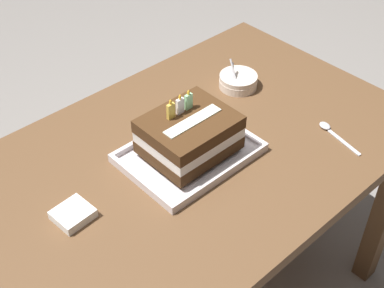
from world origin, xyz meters
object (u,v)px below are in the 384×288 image
(foil_tray, at_px, (189,154))
(serving_spoon_near_tray, at_px, (329,130))
(bowl_stack, at_px, (238,81))
(napkin_pile, at_px, (73,214))
(birthday_cake, at_px, (189,134))

(foil_tray, bearing_deg, serving_spoon_near_tray, -27.91)
(bowl_stack, xyz_separation_m, serving_spoon_near_tray, (0.03, -0.32, -0.01))
(foil_tray, xyz_separation_m, serving_spoon_near_tray, (0.35, -0.18, -0.00))
(foil_tray, height_order, bowl_stack, bowl_stack)
(serving_spoon_near_tray, xyz_separation_m, napkin_pile, (-0.69, 0.21, 0.01))
(foil_tray, xyz_separation_m, napkin_pile, (-0.34, 0.02, 0.00))
(foil_tray, relative_size, serving_spoon_near_tray, 2.16)
(birthday_cake, height_order, bowl_stack, birthday_cake)
(birthday_cake, bearing_deg, serving_spoon_near_tray, -27.93)
(bowl_stack, relative_size, napkin_pile, 1.31)
(bowl_stack, bearing_deg, serving_spoon_near_tray, -84.94)
(foil_tray, relative_size, birthday_cake, 1.51)
(bowl_stack, distance_m, serving_spoon_near_tray, 0.32)
(bowl_stack, height_order, napkin_pile, bowl_stack)
(napkin_pile, bearing_deg, bowl_stack, 9.26)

